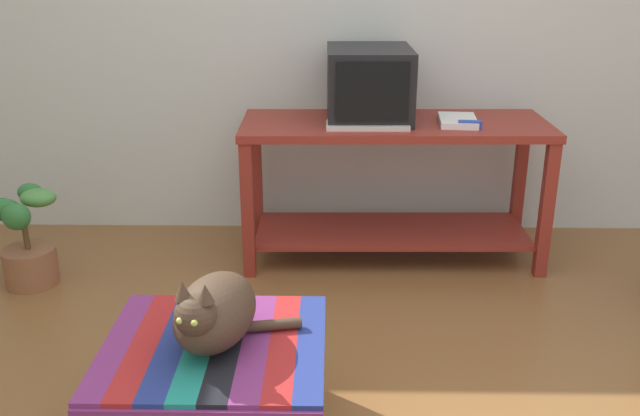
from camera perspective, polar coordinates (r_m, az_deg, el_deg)
desk at (r=3.60m, az=6.02°, el=3.44°), size 1.55×0.60×0.73m
tv_monitor at (r=3.56m, az=4.03°, el=10.05°), size 0.43×0.52×0.36m
keyboard at (r=3.40m, az=3.91°, el=6.75°), size 0.40×0.15×0.02m
book at (r=3.54m, az=11.20°, el=7.03°), size 0.20×0.28×0.03m
ottoman_with_blanket at (r=2.38m, az=-8.45°, el=-14.76°), size 0.71×0.65×0.38m
cat at (r=2.20m, az=-8.66°, el=-8.44°), size 0.43×0.41×0.28m
potted_plant at (r=3.65m, az=-22.91°, el=-2.75°), size 0.38×0.29×0.49m
stapler at (r=3.45m, az=12.18°, el=6.68°), size 0.11×0.04×0.04m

